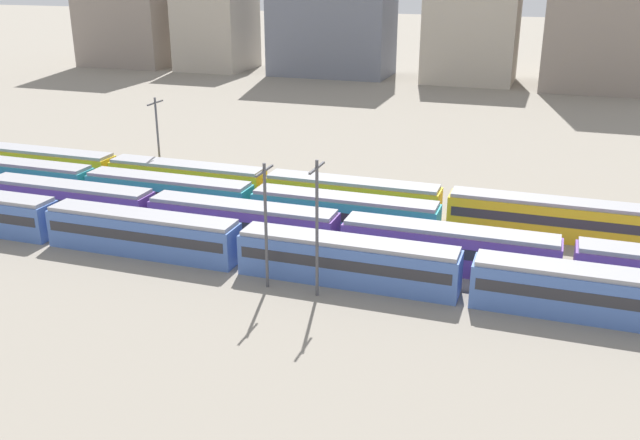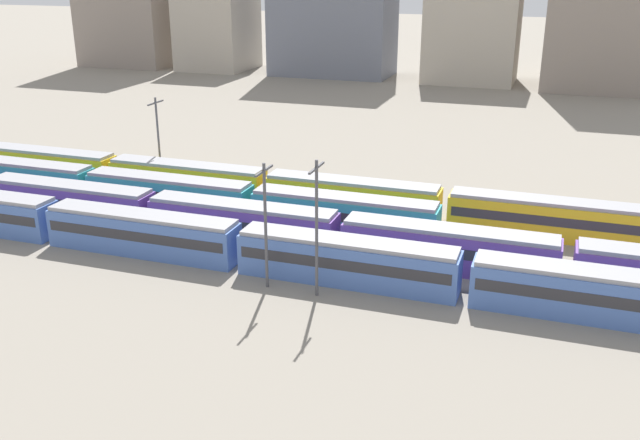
{
  "view_description": "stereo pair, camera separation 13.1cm",
  "coord_description": "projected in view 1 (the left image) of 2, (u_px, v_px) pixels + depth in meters",
  "views": [
    {
      "loc": [
        53.54,
        -49.55,
        24.39
      ],
      "look_at": [
        34.0,
        7.8,
        2.04
      ],
      "focal_mm": 39.37,
      "sensor_mm": 36.0,
      "label": 1
    },
    {
      "loc": [
        53.66,
        -49.51,
        24.39
      ],
      "look_at": [
        34.0,
        7.8,
        2.04
      ],
      "focal_mm": 39.37,
      "sensor_mm": 36.0,
      "label": 2
    }
  ],
  "objects": [
    {
      "name": "train_track_2",
      "position": [
        169.0,
        194.0,
        72.19
      ],
      "size": [
        55.8,
        3.06,
        3.75
      ],
      "color": "teal",
      "rests_on": "ground_plane"
    },
    {
      "name": "train_track_3",
      "position": [
        352.0,
        197.0,
        71.33
      ],
      "size": [
        93.6,
        3.06,
        3.75
      ],
      "color": "yellow",
      "rests_on": "ground_plane"
    },
    {
      "name": "train_track_0",
      "position": [
        240.0,
        246.0,
        59.05
      ],
      "size": [
        74.7,
        3.06,
        3.75
      ],
      "color": "#4C70BC",
      "rests_on": "ground_plane"
    },
    {
      "name": "train_track_1",
      "position": [
        242.0,
        223.0,
        64.33
      ],
      "size": [
        93.6,
        3.06,
        3.75
      ],
      "color": "#6B429E",
      "rests_on": "ground_plane"
    },
    {
      "name": "catenary_pole_0",
      "position": [
        266.0,
        220.0,
        54.06
      ],
      "size": [
        0.24,
        3.2,
        10.23
      ],
      "color": "#4C4C51",
      "rests_on": "ground_plane"
    },
    {
      "name": "ground_plane",
      "position": [
        22.0,
        203.0,
        75.57
      ],
      "size": [
        600.0,
        600.0,
        0.0
      ],
      "primitive_type": "plane",
      "color": "gray"
    },
    {
      "name": "catenary_pole_2",
      "position": [
        317.0,
        223.0,
        52.5
      ],
      "size": [
        0.24,
        3.2,
        10.9
      ],
      "color": "#4C4C51",
      "rests_on": "ground_plane"
    },
    {
      "name": "distant_building_1",
      "position": [
        216.0,
        24.0,
        166.52
      ],
      "size": [
        15.65,
        16.72,
        20.98
      ],
      "primitive_type": "cube",
      "color": "#B2A899",
      "rests_on": "ground_plane"
    },
    {
      "name": "catenary_pole_1",
      "position": [
        158.0,
        137.0,
        79.76
      ],
      "size": [
        0.24,
        3.2,
        10.17
      ],
      "color": "#4C4C51",
      "rests_on": "ground_plane"
    },
    {
      "name": "distant_building_3",
      "position": [
        472.0,
        25.0,
        147.85
      ],
      "size": [
        18.85,
        15.92,
        23.81
      ],
      "primitive_type": "cube",
      "color": "#B2A899",
      "rests_on": "ground_plane"
    }
  ]
}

